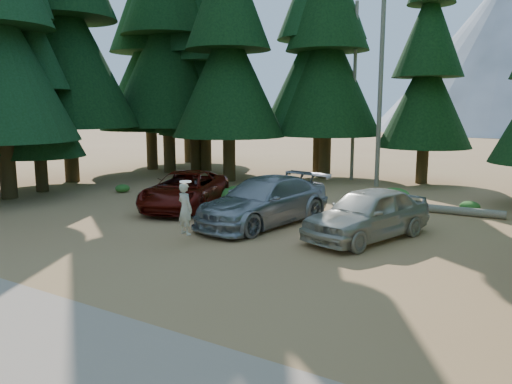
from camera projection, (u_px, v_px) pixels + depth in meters
ground at (196, 248)px, 15.16m from camera, size 160.00×160.00×0.00m
forest_belt_north at (365, 184)px, 27.73m from camera, size 36.00×7.00×22.00m
forest_belt_west at (15, 187)px, 26.57m from camera, size 6.00×22.00×22.00m
snag_front at (381, 72)px, 25.88m from camera, size 0.24×0.24×12.00m
snag_back at (354, 93)px, 28.34m from camera, size 0.20×0.20×10.00m
mountain_peak at (496, 58)px, 88.26m from camera, size 48.00×50.00×28.00m
red_pickup at (185, 190)px, 21.03m from camera, size 4.24×6.05×1.53m
silver_minivan_center at (264, 201)px, 18.14m from camera, size 3.32×6.16×1.70m
silver_minivan_right at (368, 213)px, 16.10m from camera, size 3.36×5.26×1.67m
frisbee_player at (185, 208)px, 15.50m from camera, size 0.67×0.52×1.68m
log_left at (243, 197)px, 22.95m from camera, size 4.23×0.98×0.30m
log_mid at (281, 195)px, 23.26m from camera, size 3.30×2.37×0.31m
log_right at (435, 209)px, 20.15m from camera, size 5.18×0.58×0.33m
shrub_far_left at (226, 195)px, 22.56m from camera, size 1.07×1.07×0.59m
shrub_left at (235, 191)px, 23.82m from camera, size 0.89×0.89×0.49m
shrub_center_left at (290, 198)px, 22.01m from camera, size 0.99×0.99×0.55m
shrub_center_right at (368, 208)px, 19.75m from camera, size 0.94×0.94×0.52m
shrub_right at (470, 207)px, 20.28m from camera, size 0.81×0.81×0.44m
shrub_far_right at (395, 196)px, 21.86m from camera, size 1.32×1.32×0.73m
shrub_edge_west at (122, 188)px, 24.97m from camera, size 0.72×0.72×0.40m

